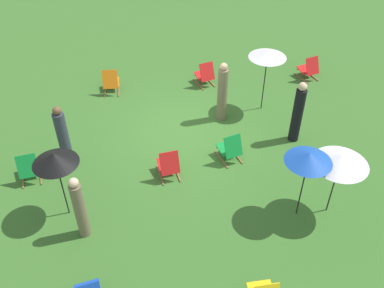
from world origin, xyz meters
TOP-DOWN VIEW (x-y plane):
  - ground_plane at (0.00, 0.00)m, footprint 40.00×40.00m
  - deckchair_0 at (-1.00, 1.35)m, footprint 0.68×0.87m
  - deckchair_1 at (-0.91, -2.48)m, footprint 0.68×0.87m
  - deckchair_2 at (0.67, 1.79)m, footprint 0.59×0.83m
  - deckchair_6 at (2.19, -2.41)m, footprint 0.51×0.78m
  - deckchair_7 at (-4.45, -2.40)m, footprint 0.69×0.87m
  - deckchair_8 at (4.17, 1.45)m, footprint 0.60×0.83m
  - umbrella_0 at (-2.93, 3.43)m, footprint 1.23×1.23m
  - umbrella_1 at (-2.19, 3.44)m, footprint 1.02×1.02m
  - umbrella_2 at (-2.44, -0.87)m, footprint 1.09×1.09m
  - umbrella_3 at (3.12, 2.74)m, footprint 1.00×1.00m
  - person_0 at (2.70, 3.41)m, footprint 0.36×0.36m
  - person_1 at (3.27, 0.99)m, footprint 0.39×0.39m
  - person_2 at (-1.11, -0.51)m, footprint 0.41×0.41m
  - person_3 at (-2.95, 0.74)m, footprint 0.32×0.32m

SIDE VIEW (x-z plane):
  - ground_plane at x=0.00m, z-range 0.00..0.00m
  - deckchair_0 at x=-1.00m, z-range -0.05..0.79m
  - deckchair_1 at x=-0.91m, z-range -0.05..0.79m
  - deckchair_2 at x=0.67m, z-range -0.05..0.79m
  - deckchair_6 at x=2.19m, z-range -0.05..0.79m
  - deckchair_7 at x=-4.45m, z-range -0.05..0.79m
  - deckchair_8 at x=4.17m, z-range -0.05..0.79m
  - person_0 at x=2.70m, z-range -0.03..1.66m
  - person_1 at x=3.27m, z-range -0.04..1.78m
  - person_2 at x=-1.11m, z-range -0.04..1.83m
  - person_3 at x=-2.95m, z-range -0.03..1.83m
  - umbrella_0 at x=-2.93m, z-range 0.73..2.45m
  - umbrella_3 at x=3.12m, z-range 0.78..2.62m
  - umbrella_1 at x=-2.19m, z-range 0.81..2.67m
  - umbrella_2 at x=-2.44m, z-range 0.88..2.87m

